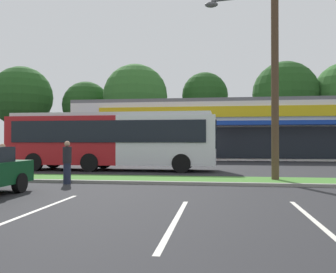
# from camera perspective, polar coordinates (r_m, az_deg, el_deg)

# --- Properties ---
(grass_median) EXTENTS (56.00, 2.20, 0.12)m
(grass_median) POSITION_cam_1_polar(r_m,az_deg,el_deg) (15.81, -8.32, -6.55)
(grass_median) COLOR #427A2D
(grass_median) RESTS_ON ground_plane
(curb_lip) EXTENTS (56.00, 0.24, 0.12)m
(curb_lip) POSITION_cam_1_polar(r_m,az_deg,el_deg) (14.65, -9.67, -7.02)
(curb_lip) COLOR gray
(curb_lip) RESTS_ON ground_plane
(parking_stripe_1) EXTENTS (0.12, 4.80, 0.01)m
(parking_stripe_1) POSITION_cam_1_polar(r_m,az_deg,el_deg) (9.47, -19.92, -10.84)
(parking_stripe_1) COLOR silver
(parking_stripe_1) RESTS_ON ground_plane
(parking_stripe_2) EXTENTS (0.12, 4.80, 0.01)m
(parking_stripe_2) POSITION_cam_1_polar(r_m,az_deg,el_deg) (7.88, 1.17, -12.98)
(parking_stripe_2) COLOR silver
(parking_stripe_2) RESTS_ON ground_plane
(parking_stripe_3) EXTENTS (0.12, 4.80, 0.01)m
(parking_stripe_3) POSITION_cam_1_polar(r_m,az_deg,el_deg) (8.43, 21.90, -12.11)
(parking_stripe_3) COLOR silver
(parking_stripe_3) RESTS_ON ground_plane
(storefront_building) EXTENTS (27.15, 15.18, 5.36)m
(storefront_building) POSITION_cam_1_polar(r_m,az_deg,el_deg) (38.02, 8.49, 0.85)
(storefront_building) COLOR silver
(storefront_building) RESTS_ON ground_plane
(tree_far_left) EXTENTS (7.97, 7.97, 11.49)m
(tree_far_left) POSITION_cam_1_polar(r_m,az_deg,el_deg) (52.18, -21.86, 5.78)
(tree_far_left) COLOR #473323
(tree_far_left) RESTS_ON ground_plane
(tree_left) EXTENTS (6.22, 6.22, 9.46)m
(tree_left) POSITION_cam_1_polar(r_m,az_deg,el_deg) (49.33, -12.66, 4.76)
(tree_left) COLOR #473323
(tree_left) RESTS_ON ground_plane
(tree_mid_left) EXTENTS (7.90, 7.90, 11.08)m
(tree_mid_left) POSITION_cam_1_polar(r_m,az_deg,el_deg) (45.20, -5.11, 6.24)
(tree_mid_left) COLOR #473323
(tree_mid_left) RESTS_ON ground_plane
(tree_mid) EXTENTS (5.90, 5.90, 10.48)m
(tree_mid) POSITION_cam_1_polar(r_m,az_deg,el_deg) (47.46, 5.78, 6.39)
(tree_mid) COLOR #473323
(tree_mid) RESTS_ON ground_plane
(tree_mid_right) EXTENTS (7.53, 7.53, 10.84)m
(tree_mid_right) POSITION_cam_1_polar(r_m,az_deg,el_deg) (44.54, 17.89, 6.31)
(tree_mid_right) COLOR #473323
(tree_mid_right) RESTS_ON ground_plane
(utility_pole) EXTENTS (3.11, 2.39, 10.64)m
(utility_pole) POSITION_cam_1_polar(r_m,az_deg,el_deg) (15.89, 15.85, 13.89)
(utility_pole) COLOR #4C3826
(utility_pole) RESTS_ON ground_plane
(city_bus) EXTENTS (11.84, 2.73, 3.25)m
(city_bus) POSITION_cam_1_polar(r_m,az_deg,el_deg) (21.07, -8.73, -0.44)
(city_bus) COLOR #AD191E
(city_bus) RESTS_ON ground_plane
(car_1) EXTENTS (4.78, 1.99, 1.45)m
(car_1) POSITION_cam_1_polar(r_m,az_deg,el_deg) (30.50, -20.33, -2.37)
(car_1) COLOR #9E998C
(car_1) RESTS_ON ground_plane
(pedestrian_near_bench) EXTENTS (0.32, 0.32, 1.57)m
(pedestrian_near_bench) POSITION_cam_1_polar(r_m,az_deg,el_deg) (16.10, -24.46, -3.79)
(pedestrian_near_bench) COLOR #726651
(pedestrian_near_bench) RESTS_ON ground_plane
(pedestrian_by_pole) EXTENTS (0.34, 0.34, 1.67)m
(pedestrian_by_pole) POSITION_cam_1_polar(r_m,az_deg,el_deg) (14.76, -15.49, -3.92)
(pedestrian_by_pole) COLOR #1E2338
(pedestrian_by_pole) RESTS_ON ground_plane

